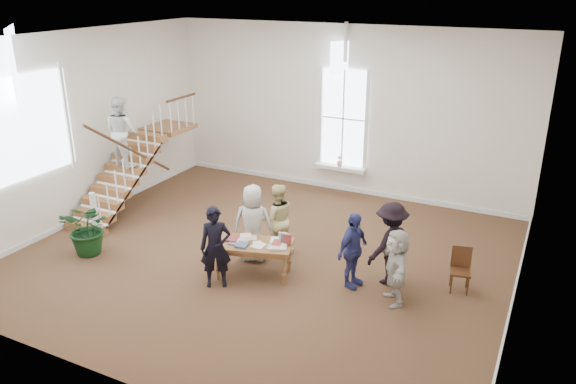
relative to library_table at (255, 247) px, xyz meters
The scene contains 12 objects.
ground 1.09m from the library_table, 105.59° to the left, with size 10.00×10.00×0.00m, color #4E331E.
room_shell 5.25m from the library_table, 92.60° to the left, with size 10.49×10.00×10.00m.
staircase 4.95m from the library_table, 160.73° to the left, with size 1.10×4.10×2.92m.
library_table is the anchor object (origin of this frame).
police_officer 0.83m from the library_table, 125.38° to the right, with size 0.59×0.39×1.62m, color black.
elderly_woman 0.72m from the library_table, 121.85° to the left, with size 0.81×0.53×1.66m, color beige.
person_yellow 1.10m from the library_table, 93.54° to the left, with size 0.76×0.60×1.57m, color beige.
woman_cluster_a 1.93m from the library_table, 14.39° to the left, with size 0.89×0.37×1.52m, color navy.
woman_cluster_b 2.64m from the library_table, 20.64° to the left, with size 1.08×0.62×1.67m, color black.
woman_cluster_c 2.78m from the library_table, ahead, with size 1.34×0.43×1.44m, color beige.
floor_plant 3.71m from the library_table, 168.56° to the right, with size 1.07×0.93×1.19m, color black.
side_chair 3.96m from the library_table, 18.83° to the left, with size 0.45×0.45×0.86m.
Camera 1 is at (5.24, -9.44, 5.57)m, focal length 35.00 mm.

